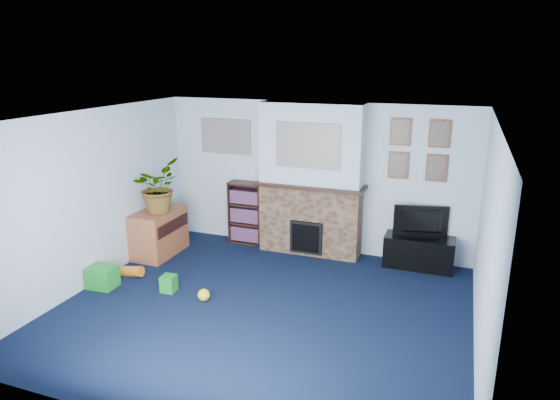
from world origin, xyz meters
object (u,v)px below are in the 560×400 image
at_px(bookshelf, 247,214).
at_px(sideboard, 159,233).
at_px(tv_stand, 419,253).
at_px(television, 421,222).

height_order(bookshelf, sideboard, bookshelf).
xyz_separation_m(bookshelf, sideboard, (-1.10, -0.97, -0.15)).
xyz_separation_m(tv_stand, television, (0.00, 0.02, 0.49)).
relative_size(television, bookshelf, 0.76).
bearing_deg(bookshelf, sideboard, -138.64).
distance_m(tv_stand, television, 0.49).
bearing_deg(bookshelf, television, -1.14).
bearing_deg(television, bookshelf, -13.56).
distance_m(tv_stand, sideboard, 4.05).
height_order(television, bookshelf, bookshelf).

